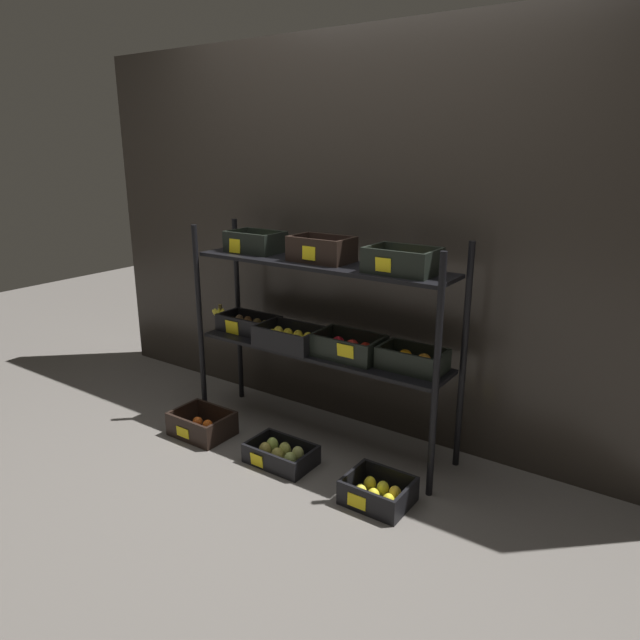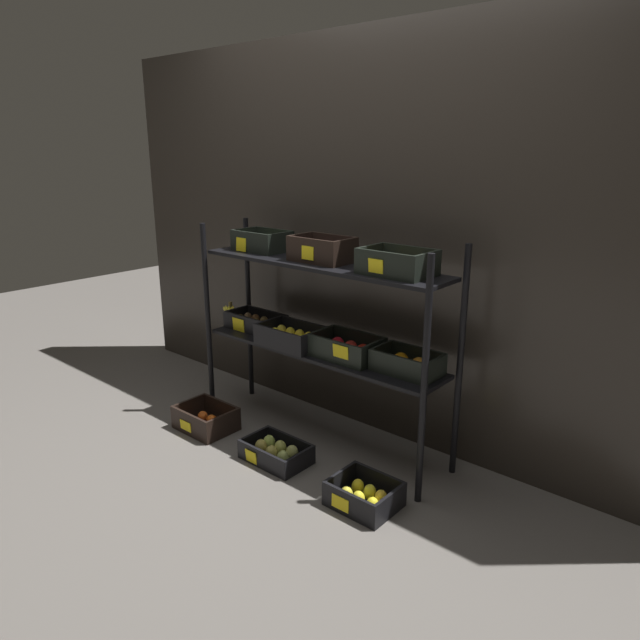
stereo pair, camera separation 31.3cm
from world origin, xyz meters
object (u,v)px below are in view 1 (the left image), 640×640
object	(u,v)px
display_rack	(321,310)
crate_ground_tangerine	(202,426)
crate_ground_pear	(281,454)
crate_ground_lemon	(378,493)

from	to	relation	value
display_rack	crate_ground_tangerine	distance (m)	0.99
display_rack	crate_ground_pear	size ratio (longest dim) A/B	4.63
crate_ground_pear	crate_ground_lemon	xyz separation A→B (m)	(0.60, -0.02, 0.00)
crate_ground_tangerine	crate_ground_lemon	world-z (taller)	crate_ground_tangerine
crate_ground_lemon	display_rack	bearing A→B (deg)	147.53
crate_ground_tangerine	crate_ground_pear	xyz separation A→B (m)	(0.57, 0.01, -0.00)
display_rack	crate_ground_lemon	distance (m)	0.99
crate_ground_tangerine	crate_ground_lemon	distance (m)	1.17
crate_ground_tangerine	crate_ground_lemon	bearing A→B (deg)	-0.27
crate_ground_lemon	crate_ground_pear	bearing A→B (deg)	178.20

